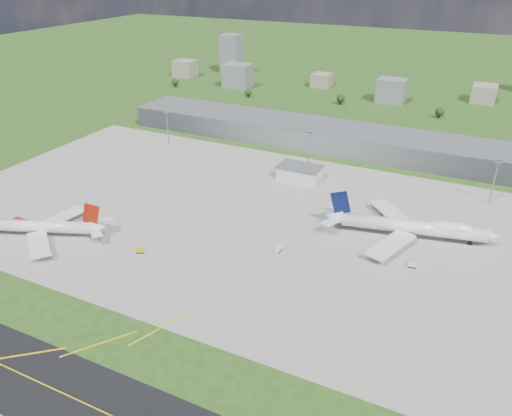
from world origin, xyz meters
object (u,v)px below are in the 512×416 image
at_px(airliner_blue_quad, 412,227).
at_px(fire_truck, 21,222).
at_px(van_white_far, 413,265).
at_px(tug_yellow, 140,251).
at_px(van_white_near, 278,250).
at_px(crash_tender, 27,227).
at_px(airliner_red_twin, 40,227).

xyz_separation_m(airliner_blue_quad, fire_truck, (-185.55, -76.43, -4.32)).
xyz_separation_m(fire_truck, van_white_far, (191.28, 49.59, -0.58)).
distance_m(tug_yellow, van_white_near, 65.58).
relative_size(fire_truck, crash_tender, 1.32).
xyz_separation_m(tug_yellow, van_white_near, (58.55, 29.53, 0.20)).
height_order(airliner_blue_quad, fire_truck, airliner_blue_quad).
relative_size(fire_truck, tug_yellow, 1.79).
bearing_deg(airliner_red_twin, van_white_far, 174.84).
bearing_deg(crash_tender, van_white_far, 22.25).
xyz_separation_m(airliner_blue_quad, van_white_near, (-54.23, -41.35, -4.87)).
bearing_deg(crash_tender, airliner_red_twin, -0.10).
bearing_deg(airliner_red_twin, fire_truck, -32.67).
relative_size(airliner_blue_quad, fire_truck, 10.38).
relative_size(airliner_red_twin, van_white_near, 14.77).
height_order(tug_yellow, van_white_far, van_white_far).
bearing_deg(airliner_red_twin, crash_tender, -28.90).
relative_size(airliner_blue_quad, van_white_far, 18.57).
height_order(airliner_red_twin, crash_tender, airliner_red_twin).
relative_size(airliner_blue_quad, crash_tender, 13.66).
distance_m(fire_truck, van_white_far, 197.60).
height_order(airliner_red_twin, airliner_blue_quad, airliner_blue_quad).
bearing_deg(tug_yellow, fire_truck, 152.61).
xyz_separation_m(airliner_red_twin, crash_tender, (-11.40, 1.35, -3.59)).
bearing_deg(van_white_near, van_white_far, -76.14).
xyz_separation_m(van_white_near, van_white_far, (59.96, 14.51, -0.03)).
bearing_deg(van_white_far, tug_yellow, -163.16).
relative_size(tug_yellow, van_white_far, 1.00).
relative_size(airliner_red_twin, van_white_far, 15.00).
relative_size(fire_truck, van_white_far, 1.79).
bearing_deg(airliner_red_twin, van_white_near, 176.59).
xyz_separation_m(crash_tender, van_white_far, (184.55, 51.60, -0.37)).
xyz_separation_m(airliner_blue_quad, van_white_far, (5.73, -26.84, -4.89)).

